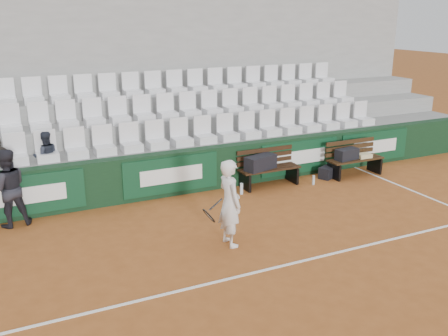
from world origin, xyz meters
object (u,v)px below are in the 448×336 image
Objects in this scene: sports_bag_left at (261,163)px; water_bottle_far at (314,180)px; bench_right at (355,167)px; ball_kid at (8,188)px; sports_bag_ground at (328,172)px; tennis_player at (230,203)px; bench_left at (269,177)px; spectator_c at (44,136)px; water_bottle_near at (241,189)px; sports_bag_right at (347,154)px.

sports_bag_left is 3.42× the size of water_bottle_far.
ball_kid is at bearing 177.57° from bench_right.
tennis_player is (-3.89, -2.35, 0.65)m from sports_bag_ground.
ball_kid is at bearing 178.94° from bench_left.
sports_bag_left reaches higher than bench_left.
ball_kid is 1.41m from spectator_c.
bench_right is 7.47m from spectator_c.
bench_right is at bearing 25.56° from tennis_player.
bench_left is at bearing 171.75° from ball_kid.
bench_left reaches higher than water_bottle_near.
bench_left is at bearing 158.86° from water_bottle_far.
sports_bag_left is 0.49× the size of tennis_player.
bench_right is at bearing 170.15° from spectator_c.
tennis_player is at bearing -148.89° from sports_bag_ground.
tennis_player is (-1.38, -2.21, 0.66)m from water_bottle_near.
water_bottle_far is 0.21× the size of spectator_c.
sports_bag_right reaches higher than water_bottle_near.
ball_kid is at bearing 143.61° from tennis_player.
bench_left is 3.37m from tennis_player.
spectator_c is (-4.63, 0.96, 0.92)m from sports_bag_left.
bench_left is 1.09m from water_bottle_far.
tennis_player reaches higher than water_bottle_near.
sports_bag_right is 3.01m from water_bottle_near.
sports_bag_right reaches higher than sports_bag_ground.
sports_bag_left reaches higher than bench_right.
ball_kid is (-6.73, 0.50, 0.65)m from water_bottle_far.
ball_kid reaches higher than bench_right.
water_bottle_near is at bearing -176.83° from sports_bag_ground.
water_bottle_near is (-2.97, -0.02, -0.46)m from sports_bag_right.
sports_bag_right is at bearing -6.07° from bench_left.
bench_right is 5.71× the size of water_bottle_near.
spectator_c is (-7.26, 1.18, 1.31)m from bench_right.
spectator_c is at bearing 169.08° from bench_left.
bench_left is at bearing 15.43° from water_bottle_near.
water_bottle_far is 6.21m from spectator_c.
water_bottle_far is (1.01, -0.39, -0.11)m from bench_left.
water_bottle_near is 1.16× the size of water_bottle_far.
sports_bag_left is 1.41m from water_bottle_far.
sports_bag_ground is 2.06× the size of water_bottle_far.
sports_bag_ground is 0.44× the size of spectator_c.
bench_left is 3.21× the size of sports_bag_ground.
sports_bag_right is 1.20m from water_bottle_far.
bench_right is at bearing 170.38° from ball_kid.
bench_right is 0.75m from sports_bag_ground.
sports_bag_right is 4.89m from tennis_player.
sports_bag_right reaches higher than bench_right.
sports_bag_ground is (-0.46, 0.12, -0.45)m from sports_bag_right.
tennis_player is (-4.35, -2.23, 0.20)m from sports_bag_right.
ball_kid is at bearing 177.59° from sports_bag_right.
spectator_c is at bearing 127.86° from tennis_player.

